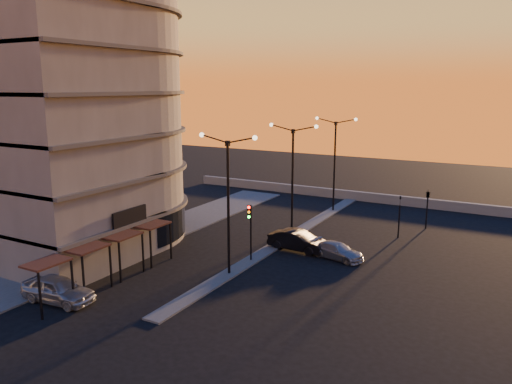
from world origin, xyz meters
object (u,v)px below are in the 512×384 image
object	(u,v)px
streetlamp_mid	(293,171)
car_wagon	(337,251)
car_hatchback	(58,289)
car_sedan	(298,241)
traffic_light_main	(250,223)

from	to	relation	value
streetlamp_mid	car_wagon	bearing A→B (deg)	-32.80
car_hatchback	car_sedan	bearing A→B (deg)	-33.55
streetlamp_mid	car_hatchback	size ratio (longest dim) A/B	2.07
traffic_light_main	car_hatchback	bearing A→B (deg)	-119.60
streetlamp_mid	car_hatchback	distance (m)	20.25
streetlamp_mid	traffic_light_main	distance (m)	7.62
car_hatchback	streetlamp_mid	bearing A→B (deg)	-24.09
streetlamp_mid	traffic_light_main	xyz separation A→B (m)	(0.00, -7.13, -2.70)
streetlamp_mid	traffic_light_main	world-z (taller)	streetlamp_mid
car_hatchback	car_wagon	size ratio (longest dim) A/B	1.12
streetlamp_mid	car_sedan	size ratio (longest dim) A/B	2.01
streetlamp_mid	traffic_light_main	size ratio (longest dim) A/B	2.24
traffic_light_main	car_sedan	world-z (taller)	traffic_light_main
streetlamp_mid	car_sedan	bearing A→B (deg)	-57.34
car_wagon	streetlamp_mid	bearing A→B (deg)	70.36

